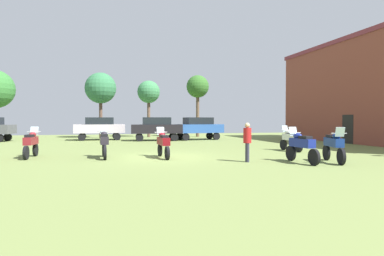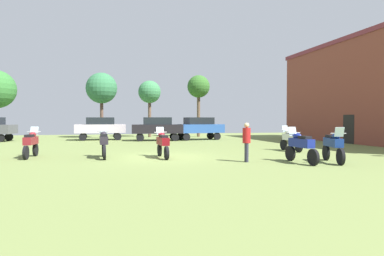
{
  "view_description": "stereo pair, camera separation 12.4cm",
  "coord_description": "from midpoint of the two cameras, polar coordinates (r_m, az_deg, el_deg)",
  "views": [
    {
      "loc": [
        -2.46,
        -15.98,
        1.84
      ],
      "look_at": [
        2.36,
        3.45,
        1.33
      ],
      "focal_mm": 31.32,
      "sensor_mm": 36.0,
      "label": 1
    },
    {
      "loc": [
        -2.34,
        -16.01,
        1.84
      ],
      "look_at": [
        2.36,
        3.45,
        1.33
      ],
      "focal_mm": 31.32,
      "sensor_mm": 36.0,
      "label": 2
    }
  ],
  "objects": [
    {
      "name": "tree_3",
      "position": [
        35.49,
        0.87,
        6.9
      ],
      "size": [
        2.36,
        2.36,
        6.48
      ],
      "color": "brown",
      "rests_on": "ground"
    },
    {
      "name": "car_3",
      "position": [
        30.66,
        -15.59,
        0.19
      ],
      "size": [
        4.37,
        1.97,
        2.0
      ],
      "rotation": [
        0.0,
        0.0,
        1.61
      ],
      "color": "black",
      "rests_on": "ground"
    },
    {
      "name": "person_1",
      "position": [
        14.5,
        9.16,
        -1.88
      ],
      "size": [
        0.4,
        0.4,
        1.68
      ],
      "rotation": [
        0.0,
        0.0,
        1.36
      ],
      "color": "#2E2E3E",
      "rests_on": "ground"
    },
    {
      "name": "motorcycle_5",
      "position": [
        16.32,
        -14.95,
        -2.4
      ],
      "size": [
        0.62,
        2.16,
        1.5
      ],
      "rotation": [
        0.0,
        0.0,
        0.06
      ],
      "color": "black",
      "rests_on": "ground"
    },
    {
      "name": "car_4",
      "position": [
        28.85,
        -6.17,
        0.16
      ],
      "size": [
        4.42,
        2.1,
        2.0
      ],
      "rotation": [
        0.0,
        0.0,
        1.5
      ],
      "color": "black",
      "rests_on": "ground"
    },
    {
      "name": "ground_plane",
      "position": [
        16.28,
        -5.4,
        -5.0
      ],
      "size": [
        44.0,
        52.0,
        0.02
      ],
      "color": "olive"
    },
    {
      "name": "motorcycle_6",
      "position": [
        20.08,
        16.26,
        -1.74
      ],
      "size": [
        0.62,
        2.16,
        1.46
      ],
      "rotation": [
        0.0,
        0.0,
        0.05
      ],
      "color": "black",
      "rests_on": "ground"
    },
    {
      "name": "motorcycle_4",
      "position": [
        15.34,
        22.78,
        -2.67
      ],
      "size": [
        0.83,
        2.25,
        1.51
      ],
      "rotation": [
        0.0,
        0.0,
        2.86
      ],
      "color": "black",
      "rests_on": "ground"
    },
    {
      "name": "motorcycle_2",
      "position": [
        14.74,
        17.91,
        -2.82
      ],
      "size": [
        0.62,
        2.31,
        1.5
      ],
      "rotation": [
        0.0,
        0.0,
        0.03
      ],
      "color": "black",
      "rests_on": "ground"
    },
    {
      "name": "motorcycle_3",
      "position": [
        15.94,
        -5.14,
        -2.53
      ],
      "size": [
        0.62,
        2.22,
        1.45
      ],
      "rotation": [
        0.0,
        0.0,
        0.06
      ],
      "color": "black",
      "rests_on": "ground"
    },
    {
      "name": "car_2",
      "position": [
        29.92,
        0.93,
        0.22
      ],
      "size": [
        4.51,
        2.38,
        2.0
      ],
      "rotation": [
        0.0,
        0.0,
        1.71
      ],
      "color": "black",
      "rests_on": "ground"
    },
    {
      "name": "motorcycle_7",
      "position": [
        17.63,
        -25.91,
        -2.26
      ],
      "size": [
        0.62,
        2.13,
        1.47
      ],
      "rotation": [
        0.0,
        0.0,
        -0.07
      ],
      "color": "black",
      "rests_on": "ground"
    },
    {
      "name": "tree_5",
      "position": [
        34.05,
        -15.41,
        6.51
      ],
      "size": [
        3.01,
        3.01,
        6.39
      ],
      "color": "brown",
      "rests_on": "ground"
    },
    {
      "name": "tree_1",
      "position": [
        34.96,
        -7.5,
        5.98
      ],
      "size": [
        2.31,
        2.31,
        5.82
      ],
      "color": "brown",
      "rests_on": "ground"
    }
  ]
}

